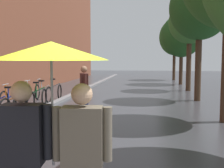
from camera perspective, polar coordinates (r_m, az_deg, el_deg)
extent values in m
cube|color=slate|center=(13.10, -9.24, -2.75)|extent=(0.30, 36.00, 0.12)
cylinder|color=#473323|center=(12.85, 17.06, 3.36)|extent=(0.27, 0.27, 2.99)
ellipsoid|color=#235623|center=(13.02, 17.37, 14.52)|extent=(2.60, 2.60, 2.74)
cylinder|color=#473323|center=(16.67, 15.29, 3.77)|extent=(0.28, 0.28, 2.98)
ellipsoid|color=#387533|center=(16.79, 15.49, 11.98)|extent=(2.37, 2.37, 2.42)
cylinder|color=#473323|center=(20.57, 13.79, 3.12)|extent=(0.25, 0.25, 2.32)
ellipsoid|color=#235623|center=(20.62, 13.94, 9.50)|extent=(2.87, 2.87, 3.03)
cylinder|color=#473323|center=(24.55, 12.46, 3.69)|extent=(0.24, 0.24, 2.50)
ellipsoid|color=#2D6628|center=(24.61, 12.57, 9.25)|extent=(2.57, 2.57, 3.02)
torus|color=black|center=(8.99, -20.91, -4.83)|extent=(0.08, 0.70, 0.70)
torus|color=black|center=(9.64, -18.56, -4.09)|extent=(0.09, 0.70, 0.70)
cylinder|color=#233DA8|center=(9.79, -20.77, -2.84)|extent=(0.88, 0.07, 0.43)
cylinder|color=#233DA8|center=(9.73, -20.25, -2.42)|extent=(0.04, 0.04, 0.55)
cube|color=black|center=(9.70, -20.30, -0.63)|extent=(0.22, 0.11, 0.06)
torus|color=black|center=(10.93, -21.09, -3.09)|extent=(0.08, 0.70, 0.70)
torus|color=black|center=(10.50, -16.14, -3.28)|extent=(0.08, 0.70, 0.70)
cylinder|color=orange|center=(10.63, -18.20, -2.14)|extent=(0.88, 0.06, 0.43)
cylinder|color=orange|center=(10.58, -17.71, -1.75)|extent=(0.04, 0.04, 0.55)
cube|color=black|center=(10.55, -17.75, -0.11)|extent=(0.22, 0.11, 0.06)
cylinder|color=orange|center=(10.85, -20.76, -1.59)|extent=(0.04, 0.04, 0.58)
cylinder|color=#9E9EA3|center=(10.83, -20.81, -0.07)|extent=(0.04, 0.46, 0.03)
torus|color=black|center=(11.57, -18.48, -2.56)|extent=(0.15, 0.70, 0.70)
torus|color=black|center=(11.28, -13.58, -2.64)|extent=(0.15, 0.70, 0.70)
cylinder|color=#1E7A38|center=(11.36, -15.59, -1.61)|extent=(0.88, 0.15, 0.43)
cylinder|color=#1E7A38|center=(11.33, -15.11, -1.24)|extent=(0.04, 0.04, 0.55)
cube|color=black|center=(11.30, -15.15, 0.30)|extent=(0.23, 0.13, 0.06)
cylinder|color=#1E7A38|center=(11.51, -18.14, -1.14)|extent=(0.04, 0.04, 0.58)
cylinder|color=#9E9EA3|center=(11.48, -18.18, 0.30)|extent=(0.09, 0.46, 0.03)
torus|color=black|center=(12.45, -17.07, -1.99)|extent=(0.08, 0.70, 0.70)
torus|color=black|center=(12.03, -12.71, -2.13)|extent=(0.08, 0.70, 0.70)
cylinder|color=silver|center=(12.17, -14.51, -1.14)|extent=(0.88, 0.06, 0.43)
cylinder|color=silver|center=(12.12, -14.08, -0.80)|extent=(0.04, 0.04, 0.55)
cube|color=black|center=(12.09, -14.11, 0.64)|extent=(0.22, 0.10, 0.06)
cylinder|color=silver|center=(12.38, -16.76, -0.67)|extent=(0.04, 0.04, 0.58)
cylinder|color=#9E9EA3|center=(12.36, -16.80, 0.67)|extent=(0.04, 0.46, 0.03)
torus|color=black|center=(13.17, -14.92, -1.55)|extent=(0.13, 0.70, 0.70)
torus|color=black|center=(12.91, -10.58, -1.60)|extent=(0.13, 0.70, 0.70)
cylinder|color=slate|center=(12.98, -12.35, -0.70)|extent=(0.88, 0.13, 0.43)
cylinder|color=slate|center=(12.95, -11.92, -0.37)|extent=(0.04, 0.04, 0.55)
cube|color=black|center=(12.92, -11.95, 0.97)|extent=(0.23, 0.12, 0.06)
cylinder|color=slate|center=(13.11, -14.60, -0.30)|extent=(0.04, 0.04, 0.58)
cylinder|color=#9E9EA3|center=(13.09, -14.63, 0.97)|extent=(0.08, 0.46, 0.03)
cube|color=black|center=(2.96, -17.69, -9.75)|extent=(0.42, 0.26, 0.61)
sphere|color=tan|center=(2.88, -17.93, -1.47)|extent=(0.21, 0.21, 0.21)
cylinder|color=black|center=(2.88, -12.96, -9.43)|extent=(0.09, 0.09, 0.55)
cube|color=#665B4C|center=(2.83, -6.05, -10.62)|extent=(0.42, 0.26, 0.60)
sphere|color=tan|center=(2.74, -6.13, -2.05)|extent=(0.21, 0.21, 0.21)
cylinder|color=#665B4C|center=(2.86, -11.09, -9.86)|extent=(0.09, 0.09, 0.54)
cylinder|color=#665B4C|center=(2.80, -0.89, -10.13)|extent=(0.09, 0.09, 0.54)
cylinder|color=#9E9EA3|center=(2.85, -12.01, -5.69)|extent=(0.02, 0.02, 1.07)
cone|color=#BCE019|center=(2.80, -12.24, 6.59)|extent=(1.13, 1.13, 0.18)
cylinder|color=#1E233D|center=(8.88, -5.66, -4.29)|extent=(0.26, 0.26, 0.80)
cube|color=#4C231E|center=(8.79, -5.70, 0.22)|extent=(0.35, 0.45, 0.60)
sphere|color=#9E7051|center=(8.76, -5.72, 2.99)|extent=(0.21, 0.21, 0.21)
cylinder|color=#4C231E|center=(9.04, -5.88, 0.54)|extent=(0.09, 0.09, 0.54)
cylinder|color=#4C231E|center=(8.54, -5.51, 0.28)|extent=(0.09, 0.09, 0.54)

